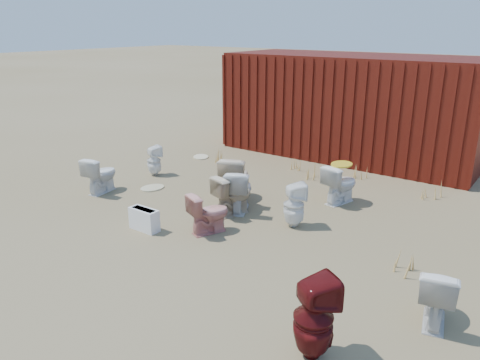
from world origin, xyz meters
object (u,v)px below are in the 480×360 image
Objects in this scene: toilet_front_a at (101,175)px; toilet_back_beige_right at (233,195)px; toilet_front_maroon at (314,318)px; toilet_front_e at (437,294)px; toilet_front_c at (239,190)px; shipping_container at (352,106)px; toilet_back_yellowlid at (340,184)px; toilet_front_pink at (209,213)px; loose_tank at (144,219)px; toilet_back_a at (154,161)px; toilet_back_e at (294,205)px; toilet_back_beige_left at (235,178)px.

toilet_front_a reaches higher than toilet_back_beige_right.
toilet_front_a is at bearing 15.06° from toilet_front_maroon.
toilet_front_c is at bearing -33.15° from toilet_front_e.
shipping_container is 8.46× the size of toilet_back_yellowlid.
toilet_front_maroon reaches higher than toilet_front_c.
shipping_container is 4.69m from toilet_front_c.
toilet_front_maroon is at bearing 171.67° from toilet_front_pink.
toilet_back_yellowlid is at bearing 55.95° from loose_tank.
toilet_back_yellowlid is 3.51m from loose_tank.
shipping_container reaches higher than toilet_back_a.
toilet_front_maroon is 1.72× the size of loose_tank.
shipping_container is at bearing -33.89° from toilet_back_e.
toilet_back_beige_right is at bearing 67.25° from toilet_front_c.
toilet_front_pink is 0.94× the size of toilet_front_e.
toilet_back_a is 1.29× the size of loose_tank.
toilet_back_e reaches higher than toilet_back_a.
toilet_front_e is at bearing -162.64° from toilet_front_pink.
toilet_front_c is 0.50m from toilet_back_beige_left.
toilet_front_a is 0.99× the size of toilet_back_yellowlid.
loose_tank is (-0.37, -1.89, -0.25)m from toilet_back_beige_left.
toilet_back_beige_left is at bearing 78.85° from loose_tank.
toilet_back_a is at bearing 1.93° from toilet_back_beige_right.
toilet_back_a is 3.79m from toilet_back_e.
toilet_back_yellowlid is (1.24, -3.24, -0.85)m from shipping_container.
shipping_container is at bearing -115.71° from toilet_front_c.
toilet_back_e is (0.94, 0.97, 0.04)m from toilet_front_pink.
toilet_front_e is 0.81× the size of toilet_back_beige_left.
toilet_back_beige_right is 1.52m from loose_tank.
shipping_container is 8.21× the size of toilet_back_e.
toilet_front_e is at bearing -89.02° from toilet_front_maroon.
toilet_back_beige_right is at bearing 61.06° from loose_tank.
loose_tank is at bearing 70.90° from toilet_back_yellowlid.
toilet_front_e is 3.77m from toilet_back_beige_right.
toilet_front_a is at bearing -9.01° from toilet_front_c.
toilet_front_pink is 3.20m from toilet_back_a.
toilet_front_maroon is at bearing 113.02° from toilet_back_beige_left.
shipping_container reaches higher than toilet_front_c.
shipping_container is 8.53× the size of toilet_front_a.
toilet_back_beige_left reaches higher than loose_tank.
toilet_front_maroon reaches higher than toilet_back_yellowlid.
toilet_back_beige_left is 1.50m from toilet_back_e.
toilet_back_a is at bearing 3.23° from toilet_front_maroon.
toilet_front_maroon is at bearing 156.68° from toilet_back_beige_right.
toilet_back_e is at bearing -178.53° from toilet_front_a.
toilet_front_pink is 3.46m from toilet_front_e.
toilet_front_pink is at bearing 73.07° from toilet_front_c.
toilet_back_beige_left is (2.34, 1.16, 0.07)m from toilet_front_a.
toilet_front_c reaches higher than toilet_back_yellowlid.
toilet_front_maroon is at bearing 167.94° from toilet_back_a.
toilet_front_a is 3.87m from toilet_back_e.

